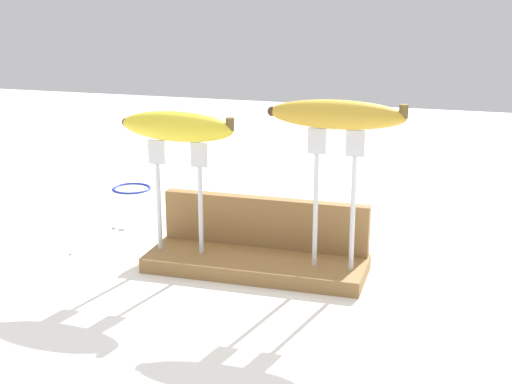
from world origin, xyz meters
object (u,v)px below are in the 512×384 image
banana_raised_left (177,126)px  wire_coil (132,187)px  fork_stand_right (335,187)px  banana_raised_right (337,115)px  fork_stand_left (179,186)px  banana_chunk_near (268,215)px  fork_fallen_near (110,232)px

banana_raised_left → wire_coil: size_ratio=2.25×
banana_raised_left → fork_stand_right: bearing=-0.0°
banana_raised_left → wire_coil: (-0.25, 0.36, -0.21)m
banana_raised_left → banana_raised_right: (0.23, -0.00, 0.03)m
fork_stand_right → banana_raised_right: banana_raised_right is taller
fork_stand_right → banana_raised_right: bearing=180.0°
fork_stand_left → wire_coil: size_ratio=2.11×
fork_stand_left → banana_raised_right: banana_raised_right is taller
banana_chunk_near → wire_coil: banana_chunk_near is taller
fork_stand_right → banana_chunk_near: fork_stand_right is taller
fork_stand_right → banana_raised_left: banana_raised_left is taller
banana_raised_right → fork_fallen_near: (-0.40, 0.09, -0.24)m
banana_chunk_near → banana_raised_left: bearing=-109.7°
fork_stand_right → fork_fallen_near: (-0.40, 0.09, -0.14)m
fork_stand_right → banana_chunk_near: 0.29m
fork_stand_left → fork_fallen_near: 0.23m
fork_fallen_near → banana_chunk_near: banana_chunk_near is taller
fork_stand_right → banana_raised_left: size_ratio=1.11×
wire_coil → banana_raised_left: bearing=-54.7°
fork_stand_left → banana_raised_left: 0.09m
banana_raised_right → fork_fallen_near: banana_raised_right is taller
banana_raised_right → wire_coil: 0.65m
fork_stand_right → banana_chunk_near: size_ratio=4.05×
banana_chunk_near → fork_fallen_near: bearing=-153.9°
banana_raised_right → banana_chunk_near: (-0.16, 0.22, -0.22)m
fork_fallen_near → fork_stand_left: bearing=-29.4°
banana_raised_right → fork_stand_left: bearing=-180.0°
fork_fallen_near → banana_chunk_near: (0.25, 0.12, 0.01)m
fork_stand_left → banana_chunk_near: (0.08, 0.22, -0.11)m
fork_fallen_near → wire_coil: size_ratio=2.09×
fork_fallen_near → wire_coil: 0.28m
fork_fallen_near → wire_coil: (-0.09, 0.26, -0.00)m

